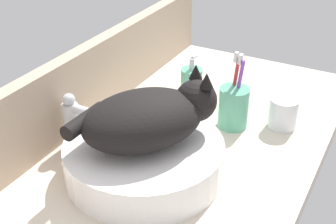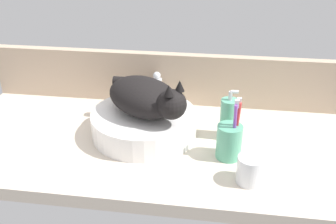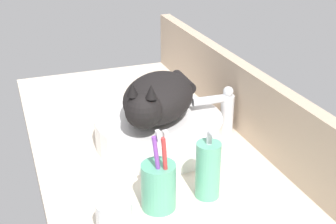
{
  "view_description": "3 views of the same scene",
  "coord_description": "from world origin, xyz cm",
  "px_view_note": "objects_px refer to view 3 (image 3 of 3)",
  "views": [
    {
      "loc": [
        -70.79,
        -38.54,
        60.9
      ],
      "look_at": [
        5.98,
        2.63,
        10.02
      ],
      "focal_mm": 50.0,
      "sensor_mm": 36.0,
      "label": 1
    },
    {
      "loc": [
        18.12,
        -97.71,
        62.18
      ],
      "look_at": [
        4.23,
        0.7,
        9.63
      ],
      "focal_mm": 40.0,
      "sensor_mm": 36.0,
      "label": 2
    },
    {
      "loc": [
        99.09,
        -32.53,
        59.62
      ],
      "look_at": [
        -1.07,
        4.64,
        9.81
      ],
      "focal_mm": 50.0,
      "sensor_mm": 36.0,
      "label": 3
    }
  ],
  "objects_px": {
    "toothbrush_cup": "(159,185)",
    "sink_basin": "(159,130)",
    "water_glass": "(115,220)",
    "faucet": "(223,109)",
    "cat": "(157,98)",
    "soap_dispenser": "(208,170)"
  },
  "relations": [
    {
      "from": "cat",
      "to": "toothbrush_cup",
      "type": "relative_size",
      "value": 1.62
    },
    {
      "from": "sink_basin",
      "to": "water_glass",
      "type": "bearing_deg",
      "value": -32.26
    },
    {
      "from": "water_glass",
      "to": "faucet",
      "type": "bearing_deg",
      "value": 129.02
    },
    {
      "from": "soap_dispenser",
      "to": "water_glass",
      "type": "xyz_separation_m",
      "value": [
        0.06,
        -0.22,
        -0.03
      ]
    },
    {
      "from": "cat",
      "to": "faucet",
      "type": "height_order",
      "value": "cat"
    },
    {
      "from": "faucet",
      "to": "toothbrush_cup",
      "type": "height_order",
      "value": "toothbrush_cup"
    },
    {
      "from": "faucet",
      "to": "water_glass",
      "type": "xyz_separation_m",
      "value": [
        0.31,
        -0.38,
        -0.04
      ]
    },
    {
      "from": "faucet",
      "to": "sink_basin",
      "type": "bearing_deg",
      "value": -92.74
    },
    {
      "from": "toothbrush_cup",
      "to": "water_glass",
      "type": "relative_size",
      "value": 2.47
    },
    {
      "from": "water_glass",
      "to": "soap_dispenser",
      "type": "bearing_deg",
      "value": 104.39
    },
    {
      "from": "cat",
      "to": "soap_dispenser",
      "type": "xyz_separation_m",
      "value": [
        0.25,
        0.03,
        -0.07
      ]
    },
    {
      "from": "water_glass",
      "to": "sink_basin",
      "type": "bearing_deg",
      "value": 147.74
    },
    {
      "from": "sink_basin",
      "to": "water_glass",
      "type": "xyz_separation_m",
      "value": [
        0.32,
        -0.2,
        -0.0
      ]
    },
    {
      "from": "cat",
      "to": "toothbrush_cup",
      "type": "bearing_deg",
      "value": -18.65
    },
    {
      "from": "cat",
      "to": "faucet",
      "type": "xyz_separation_m",
      "value": [
        -0.0,
        0.19,
        -0.06
      ]
    },
    {
      "from": "toothbrush_cup",
      "to": "water_glass",
      "type": "xyz_separation_m",
      "value": [
        0.05,
        -0.11,
        -0.02
      ]
    },
    {
      "from": "soap_dispenser",
      "to": "toothbrush_cup",
      "type": "xyz_separation_m",
      "value": [
        0.0,
        -0.11,
        -0.01
      ]
    },
    {
      "from": "sink_basin",
      "to": "faucet",
      "type": "height_order",
      "value": "faucet"
    },
    {
      "from": "cat",
      "to": "water_glass",
      "type": "xyz_separation_m",
      "value": [
        0.31,
        -0.19,
        -0.1
      ]
    },
    {
      "from": "toothbrush_cup",
      "to": "water_glass",
      "type": "height_order",
      "value": "toothbrush_cup"
    },
    {
      "from": "toothbrush_cup",
      "to": "sink_basin",
      "type": "bearing_deg",
      "value": 160.67
    },
    {
      "from": "soap_dispenser",
      "to": "toothbrush_cup",
      "type": "height_order",
      "value": "toothbrush_cup"
    }
  ]
}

